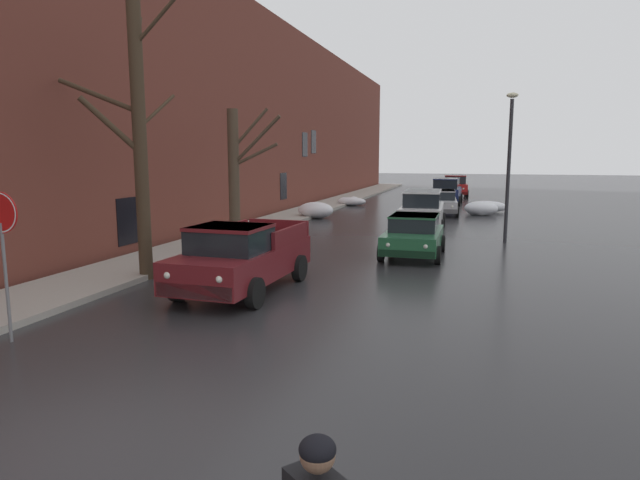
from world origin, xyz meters
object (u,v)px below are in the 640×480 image
object	(u,v)px
suv_red_at_far_intersection	(455,185)
stop_sign_at_corner	(1,226)
suv_white_parked_kerbside_mid	(422,209)
bare_tree_second_along_sidewalk	(138,135)
pickup_truck_maroon_approaching_near_lane	(241,257)
bare_tree_mid_block	(236,175)
sedan_green_parked_kerbside_close	(414,235)
street_lamp_post	(509,160)
sedan_silver_parked_far_down_block	(442,202)
suv_darkblue_queued_behind_truck	(446,190)

from	to	relation	value
suv_red_at_far_intersection	stop_sign_at_corner	distance (m)	39.48
suv_white_parked_kerbside_mid	bare_tree_second_along_sidewalk	bearing A→B (deg)	-117.08
pickup_truck_maroon_approaching_near_lane	stop_sign_at_corner	bearing A→B (deg)	-118.08
bare_tree_mid_block	pickup_truck_maroon_approaching_near_lane	xyz separation A→B (m)	(3.08, -6.36, -1.81)
bare_tree_mid_block	sedan_green_parked_kerbside_close	world-z (taller)	bare_tree_mid_block
sedan_green_parked_kerbside_close	suv_red_at_far_intersection	bearing A→B (deg)	89.97
suv_red_at_far_intersection	bare_tree_second_along_sidewalk	bearing A→B (deg)	-101.47
bare_tree_second_along_sidewalk	bare_tree_mid_block	bearing A→B (deg)	88.62
sedan_green_parked_kerbside_close	street_lamp_post	world-z (taller)	street_lamp_post
sedan_silver_parked_far_down_block	suv_darkblue_queued_behind_truck	bearing A→B (deg)	91.50
pickup_truck_maroon_approaching_near_lane	sedan_green_parked_kerbside_close	distance (m)	7.13
bare_tree_mid_block	suv_darkblue_queued_behind_truck	xyz separation A→B (m)	(6.47, 20.83, -1.70)
sedan_green_parked_kerbside_close	street_lamp_post	xyz separation A→B (m)	(3.14, 4.05, 2.50)
sedan_silver_parked_far_down_block	suv_darkblue_queued_behind_truck	world-z (taller)	suv_darkblue_queued_behind_truck
bare_tree_second_along_sidewalk	sedan_silver_parked_far_down_block	xyz separation A→B (m)	(6.80, 19.45, -3.21)
bare_tree_mid_block	suv_red_at_far_intersection	world-z (taller)	bare_tree_mid_block
suv_darkblue_queued_behind_truck	street_lamp_post	world-z (taller)	street_lamp_post
suv_darkblue_queued_behind_truck	stop_sign_at_corner	size ratio (longest dim) A/B	1.57
sedan_silver_parked_far_down_block	suv_red_at_far_intersection	world-z (taller)	suv_red_at_far_intersection
bare_tree_second_along_sidewalk	sedan_green_parked_kerbside_close	world-z (taller)	bare_tree_second_along_sidewalk
pickup_truck_maroon_approaching_near_lane	suv_darkblue_queued_behind_truck	bearing A→B (deg)	82.89
pickup_truck_maroon_approaching_near_lane	bare_tree_second_along_sidewalk	bearing A→B (deg)	170.14
sedan_silver_parked_far_down_block	suv_white_parked_kerbside_mid	bearing A→B (deg)	-93.34
stop_sign_at_corner	bare_tree_second_along_sidewalk	bearing A→B (deg)	97.61
pickup_truck_maroon_approaching_near_lane	stop_sign_at_corner	world-z (taller)	stop_sign_at_corner
sedan_green_parked_kerbside_close	street_lamp_post	size ratio (longest dim) A/B	0.67
sedan_green_parked_kerbside_close	suv_darkblue_queued_behind_truck	size ratio (longest dim) A/B	0.89
sedan_silver_parked_far_down_block	stop_sign_at_corner	size ratio (longest dim) A/B	1.62
suv_white_parked_kerbside_mid	sedan_silver_parked_far_down_block	world-z (taller)	suv_white_parked_kerbside_mid
suv_white_parked_kerbside_mid	street_lamp_post	distance (m)	5.10
sedan_green_parked_kerbside_close	suv_red_at_far_intersection	world-z (taller)	suv_red_at_far_intersection
bare_tree_mid_block	suv_red_at_far_intersection	xyz separation A→B (m)	(6.70, 27.90, -1.70)
bare_tree_mid_block	suv_darkblue_queued_behind_truck	world-z (taller)	bare_tree_mid_block
sedan_green_parked_kerbside_close	suv_darkblue_queued_behind_truck	xyz separation A→B (m)	(-0.21, 21.04, 0.24)
bare_tree_second_along_sidewalk	bare_tree_mid_block	size ratio (longest dim) A/B	1.54
suv_white_parked_kerbside_mid	suv_red_at_far_intersection	size ratio (longest dim) A/B	0.99
suv_darkblue_queued_behind_truck	stop_sign_at_corner	world-z (taller)	stop_sign_at_corner
suv_white_parked_kerbside_mid	suv_red_at_far_intersection	world-z (taller)	same
bare_tree_second_along_sidewalk	suv_red_at_far_intersection	distance (m)	34.52
bare_tree_second_along_sidewalk	sedan_green_parked_kerbside_close	distance (m)	9.39
sedan_green_parked_kerbside_close	stop_sign_at_corner	distance (m)	12.55
pickup_truck_maroon_approaching_near_lane	suv_white_parked_kerbside_mid	world-z (taller)	suv_white_parked_kerbside_mid
bare_tree_mid_block	sedan_silver_parked_far_down_block	distance (m)	15.30
bare_tree_mid_block	suv_white_parked_kerbside_mid	world-z (taller)	bare_tree_mid_block
bare_tree_mid_block	street_lamp_post	size ratio (longest dim) A/B	0.89
sedan_silver_parked_far_down_block	street_lamp_post	bearing A→B (deg)	-72.15
bare_tree_second_along_sidewalk	pickup_truck_maroon_approaching_near_lane	xyz separation A→B (m)	(3.22, -0.56, -3.08)
bare_tree_second_along_sidewalk	sedan_silver_parked_far_down_block	bearing A→B (deg)	70.73
suv_white_parked_kerbside_mid	stop_sign_at_corner	xyz separation A→B (m)	(-5.69, -17.78, 1.18)
pickup_truck_maroon_approaching_near_lane	street_lamp_post	world-z (taller)	street_lamp_post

